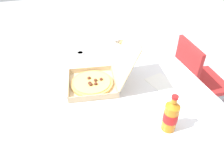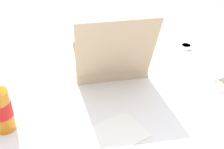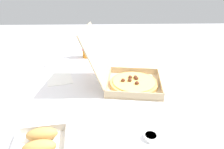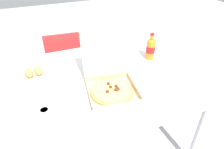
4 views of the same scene
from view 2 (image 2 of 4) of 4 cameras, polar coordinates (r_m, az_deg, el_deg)
The scene contains 5 objects.
dining_table at distance 1.27m, azimuth 1.77°, elevation -4.62°, with size 1.33×1.06×0.72m.
pizza_box_open at distance 1.33m, azimuth -0.74°, elevation 3.15°, with size 0.36×0.47×0.33m.
cola_bottle at distance 1.04m, azimuth -20.97°, elevation -5.99°, with size 0.07×0.07×0.22m.
paper_menu at distance 1.01m, azimuth 0.33°, elevation -11.70°, with size 0.21×0.15×0.00m, color white.
dipping_sauce_cup at distance 1.55m, azimuth 14.28°, elevation 5.33°, with size 0.06×0.06×0.02m.
Camera 2 is at (0.35, 0.94, 1.45)m, focal length 46.74 mm.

